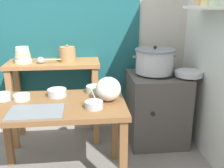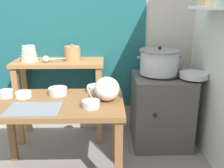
# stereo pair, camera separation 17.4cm
# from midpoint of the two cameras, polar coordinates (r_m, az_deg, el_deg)

# --- Properties ---
(wall_back) EXTENTS (4.40, 0.12, 2.60)m
(wall_back) POSITION_cam_midpoint_polar(r_m,az_deg,el_deg) (3.00, -9.85, 13.57)
(wall_back) COLOR #B2ADA3
(wall_back) RESTS_ON ground
(prep_table) EXTENTS (1.10, 0.66, 0.72)m
(prep_table) POSITION_cam_midpoint_polar(r_m,az_deg,el_deg) (2.19, -14.10, -6.85)
(prep_table) COLOR brown
(prep_table) RESTS_ON ground
(back_shelf_table) EXTENTS (0.96, 0.40, 0.90)m
(back_shelf_table) POSITION_cam_midpoint_polar(r_m,az_deg,el_deg) (2.87, -14.19, 0.45)
(back_shelf_table) COLOR #9E6B3D
(back_shelf_table) RESTS_ON ground
(stove_block) EXTENTS (0.60, 0.61, 0.78)m
(stove_block) POSITION_cam_midpoint_polar(r_m,az_deg,el_deg) (2.90, 7.98, -5.22)
(stove_block) COLOR #4C4742
(stove_block) RESTS_ON ground
(steamer_pot) EXTENTS (0.46, 0.41, 0.29)m
(steamer_pot) POSITION_cam_midpoint_polar(r_m,az_deg,el_deg) (2.75, 7.52, 5.04)
(steamer_pot) COLOR #B7BABF
(steamer_pot) RESTS_ON stove_block
(clay_pot) EXTENTS (0.17, 0.17, 0.18)m
(clay_pot) POSITION_cam_midpoint_polar(r_m,az_deg,el_deg) (2.78, -11.63, 6.40)
(clay_pot) COLOR #A37A4C
(clay_pot) RESTS_ON back_shelf_table
(bowl_stack_enamel) EXTENTS (0.17, 0.17, 0.17)m
(bowl_stack_enamel) POSITION_cam_midpoint_polar(r_m,az_deg,el_deg) (2.85, -20.70, 5.83)
(bowl_stack_enamel) COLOR beige
(bowl_stack_enamel) RESTS_ON back_shelf_table
(ladle) EXTENTS (0.25, 0.07, 0.07)m
(ladle) POSITION_cam_midpoint_polar(r_m,az_deg,el_deg) (2.75, -16.97, 5.01)
(ladle) COLOR #B7BABF
(ladle) RESTS_ON back_shelf_table
(serving_tray) EXTENTS (0.40, 0.28, 0.01)m
(serving_tray) POSITION_cam_midpoint_polar(r_m,az_deg,el_deg) (2.02, -18.78, -5.84)
(serving_tray) COLOR slate
(serving_tray) RESTS_ON prep_table
(plastic_bag) EXTENTS (0.21, 0.21, 0.20)m
(plastic_bag) POSITION_cam_midpoint_polar(r_m,az_deg,el_deg) (2.11, -3.18, -1.13)
(plastic_bag) COLOR silver
(plastic_bag) RESTS_ON prep_table
(wide_pan) EXTENTS (0.28, 0.28, 0.05)m
(wide_pan) POSITION_cam_midpoint_polar(r_m,az_deg,el_deg) (2.71, 14.78, 2.24)
(wide_pan) COLOR #B7BABF
(wide_pan) RESTS_ON stove_block
(prep_bowl_0) EXTENTS (0.15, 0.15, 0.06)m
(prep_bowl_0) POSITION_cam_midpoint_polar(r_m,az_deg,el_deg) (2.33, -5.91, -1.11)
(prep_bowl_0) COLOR #B7D1AD
(prep_bowl_0) RESTS_ON prep_table
(prep_bowl_1) EXTENTS (0.14, 0.14, 0.18)m
(prep_bowl_1) POSITION_cam_midpoint_polar(r_m,az_deg,el_deg) (1.99, -6.49, -4.50)
(prep_bowl_1) COLOR #B7BABF
(prep_bowl_1) RESTS_ON prep_table
(prep_bowl_2) EXTENTS (0.12, 0.12, 0.06)m
(prep_bowl_2) POSITION_cam_midpoint_polar(r_m,az_deg,el_deg) (2.35, -24.76, -2.50)
(prep_bowl_2) COLOR #B7BABF
(prep_bowl_2) RESTS_ON prep_table
(prep_bowl_3) EXTENTS (0.13, 0.13, 0.05)m
(prep_bowl_3) POSITION_cam_midpoint_polar(r_m,az_deg,el_deg) (2.30, -21.27, -2.69)
(prep_bowl_3) COLOR silver
(prep_bowl_3) RESTS_ON prep_table
(prep_bowl_4) EXTENTS (0.16, 0.16, 0.06)m
(prep_bowl_4) POSITION_cam_midpoint_polar(r_m,az_deg,el_deg) (2.29, -14.12, -1.82)
(prep_bowl_4) COLOR #B7BABF
(prep_bowl_4) RESTS_ON prep_table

